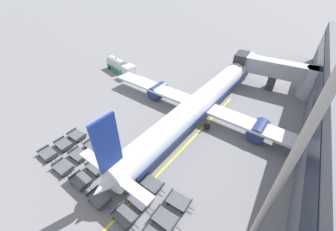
# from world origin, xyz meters

# --- Properties ---
(ground_plane) EXTENTS (500.00, 500.00, 0.00)m
(ground_plane) POSITION_xyz_m (0.00, 0.00, 0.00)
(ground_plane) COLOR gray
(jet_bridge) EXTENTS (17.93, 4.66, 6.53)m
(jet_bridge) POSITION_xyz_m (24.56, 13.61, 3.92)
(jet_bridge) COLOR #A8AAB2
(jet_bridge) RESTS_ON ground_plane
(airplane) EXTENTS (39.23, 47.97, 11.27)m
(airplane) POSITION_xyz_m (14.02, -2.56, 2.86)
(airplane) COLOR silver
(airplane) RESTS_ON ground_plane
(fuel_tanker_primary) EXTENTS (9.97, 4.97, 3.31)m
(fuel_tanker_primary) POSITION_xyz_m (-11.10, 2.61, 1.42)
(fuel_tanker_primary) COLOR white
(fuel_tanker_primary) RESTS_ON ground_plane
(baggage_dolly_row_near_col_a) EXTENTS (3.44, 2.01, 0.92)m
(baggage_dolly_row_near_col_a) POSITION_xyz_m (-0.30, -24.08, 0.48)
(baggage_dolly_row_near_col_a) COLOR #515459
(baggage_dolly_row_near_col_a) RESTS_ON ground_plane
(baggage_dolly_row_near_col_b) EXTENTS (3.41, 1.95, 0.92)m
(baggage_dolly_row_near_col_b) POSITION_xyz_m (3.65, -24.47, 0.48)
(baggage_dolly_row_near_col_b) COLOR #515459
(baggage_dolly_row_near_col_b) RESTS_ON ground_plane
(baggage_dolly_row_near_col_c) EXTENTS (3.42, 1.97, 0.92)m
(baggage_dolly_row_near_col_c) POSITION_xyz_m (7.38, -24.60, 0.48)
(baggage_dolly_row_near_col_c) COLOR #515459
(baggage_dolly_row_near_col_c) RESTS_ON ground_plane
(baggage_dolly_row_near_col_d) EXTENTS (3.45, 2.06, 0.92)m
(baggage_dolly_row_near_col_d) POSITION_xyz_m (11.08, -25.06, 0.48)
(baggage_dolly_row_near_col_d) COLOR #515459
(baggage_dolly_row_near_col_d) RESTS_ON ground_plane
(baggage_dolly_row_near_col_e) EXTENTS (3.44, 2.03, 0.92)m
(baggage_dolly_row_near_col_e) POSITION_xyz_m (15.02, -25.08, 0.48)
(baggage_dolly_row_near_col_e) COLOR #515459
(baggage_dolly_row_near_col_e) RESTS_ON ground_plane
(baggage_dolly_row_mid_a_col_a) EXTENTS (3.44, 2.02, 0.92)m
(baggage_dolly_row_mid_a_col_a) POSITION_xyz_m (-0.02, -21.68, 0.48)
(baggage_dolly_row_mid_a_col_a) COLOR #515459
(baggage_dolly_row_mid_a_col_a) RESTS_ON ground_plane
(baggage_dolly_row_mid_a_col_b) EXTENTS (3.41, 1.94, 0.92)m
(baggage_dolly_row_mid_a_col_b) POSITION_xyz_m (3.60, -21.87, 0.48)
(baggage_dolly_row_mid_a_col_b) COLOR #515459
(baggage_dolly_row_mid_a_col_b) RESTS_ON ground_plane
(baggage_dolly_row_mid_a_col_c) EXTENTS (3.44, 2.03, 0.92)m
(baggage_dolly_row_mid_a_col_c) POSITION_xyz_m (7.39, -22.07, 0.48)
(baggage_dolly_row_mid_a_col_c) COLOR #515459
(baggage_dolly_row_mid_a_col_c) RESTS_ON ground_plane
(baggage_dolly_row_mid_a_col_d) EXTENTS (3.45, 2.06, 0.92)m
(baggage_dolly_row_mid_a_col_d) POSITION_xyz_m (11.46, -22.48, 0.48)
(baggage_dolly_row_mid_a_col_d) COLOR #515459
(baggage_dolly_row_mid_a_col_d) RESTS_ON ground_plane
(baggage_dolly_row_mid_a_col_e) EXTENTS (3.45, 2.06, 0.92)m
(baggage_dolly_row_mid_a_col_e) POSITION_xyz_m (15.21, -22.75, 0.48)
(baggage_dolly_row_mid_a_col_e) COLOR #515459
(baggage_dolly_row_mid_a_col_e) RESTS_ON ground_plane
(baggage_dolly_row_mid_a_col_f) EXTENTS (3.42, 1.97, 0.92)m
(baggage_dolly_row_mid_a_col_f) POSITION_xyz_m (18.83, -23.03, 0.48)
(baggage_dolly_row_mid_a_col_f) COLOR #515459
(baggage_dolly_row_mid_a_col_f) RESTS_ON ground_plane
(baggage_dolly_row_mid_b_col_a) EXTENTS (3.39, 1.89, 0.92)m
(baggage_dolly_row_mid_b_col_a) POSITION_xyz_m (-0.01, -19.34, 0.48)
(baggage_dolly_row_mid_b_col_a) COLOR #515459
(baggage_dolly_row_mid_b_col_a) RESTS_ON ground_plane
(baggage_dolly_row_mid_b_col_b) EXTENTS (3.38, 1.87, 0.92)m
(baggage_dolly_row_mid_b_col_b) POSITION_xyz_m (3.98, -19.47, 0.48)
(baggage_dolly_row_mid_b_col_b) COLOR #515459
(baggage_dolly_row_mid_b_col_b) RESTS_ON ground_plane
(baggage_dolly_row_mid_b_col_c) EXTENTS (3.39, 1.90, 0.92)m
(baggage_dolly_row_mid_b_col_c) POSITION_xyz_m (7.80, -19.75, 0.48)
(baggage_dolly_row_mid_b_col_c) COLOR #515459
(baggage_dolly_row_mid_b_col_c) RESTS_ON ground_plane
(baggage_dolly_row_mid_b_col_d) EXTENTS (3.45, 2.05, 0.92)m
(baggage_dolly_row_mid_b_col_d) POSITION_xyz_m (11.45, -19.88, 0.48)
(baggage_dolly_row_mid_b_col_d) COLOR #515459
(baggage_dolly_row_mid_b_col_d) RESTS_ON ground_plane
(baggage_dolly_row_mid_b_col_e) EXTENTS (3.44, 2.01, 0.92)m
(baggage_dolly_row_mid_b_col_e) POSITION_xyz_m (15.14, -20.28, 0.48)
(baggage_dolly_row_mid_b_col_e) COLOR #515459
(baggage_dolly_row_mid_b_col_e) RESTS_ON ground_plane
(baggage_dolly_row_mid_b_col_f) EXTENTS (3.38, 1.88, 0.92)m
(baggage_dolly_row_mid_b_col_f) POSITION_xyz_m (19.04, -20.51, 0.48)
(baggage_dolly_row_mid_b_col_f) COLOR #515459
(baggage_dolly_row_mid_b_col_f) RESTS_ON ground_plane
(apron_light_mast) EXTENTS (2.00, 0.70, 27.02)m
(apron_light_mast) POSITION_xyz_m (26.97, -20.20, 14.91)
(apron_light_mast) COLOR #ADA89E
(apron_light_mast) RESTS_ON ground_plane
(stand_guidance_stripe) EXTENTS (3.50, 35.70, 0.01)m
(stand_guidance_stripe) POSITION_xyz_m (15.27, -12.90, 0.00)
(stand_guidance_stripe) COLOR yellow
(stand_guidance_stripe) RESTS_ON ground_plane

